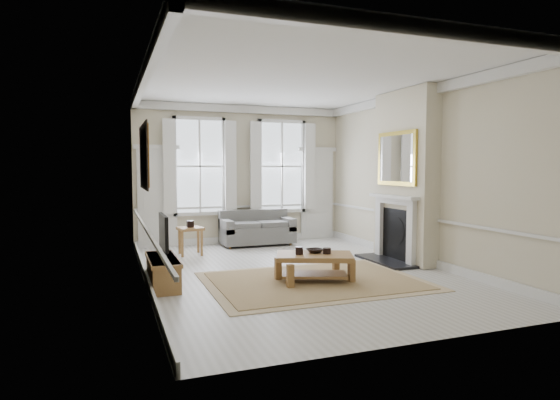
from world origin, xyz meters
name	(u,v)px	position (x,y,z in m)	size (l,w,h in m)	color
floor	(296,272)	(0.00, 0.00, 0.00)	(7.20, 7.20, 0.00)	#B7B5AD
ceiling	(296,80)	(0.00, 0.00, 3.40)	(7.20, 7.20, 0.00)	white
back_wall	(241,174)	(0.00, 3.60, 1.70)	(5.20, 5.20, 0.00)	beige
left_wall	(143,179)	(-2.60, 0.00, 1.70)	(7.20, 7.20, 0.00)	beige
right_wall	(419,176)	(2.60, 0.00, 1.70)	(7.20, 7.20, 0.00)	beige
window_left	(200,166)	(-1.05, 3.55, 1.90)	(1.26, 0.20, 2.20)	#B2BCC6
window_right	(282,166)	(1.05, 3.55, 1.90)	(1.26, 0.20, 2.20)	#B2BCC6
door_left	(157,198)	(-2.05, 3.56, 1.15)	(0.90, 0.08, 2.30)	silver
door_right	(317,195)	(2.05, 3.56, 1.15)	(0.90, 0.08, 2.30)	silver
painting	(144,157)	(-2.56, 0.30, 2.05)	(0.05, 1.66, 1.06)	#B07F1E
chimney_breast	(405,176)	(2.43, 0.20, 1.70)	(0.35, 1.70, 3.38)	beige
hearth	(385,261)	(2.00, 0.20, 0.03)	(0.55, 1.50, 0.05)	black
fireplace	(395,225)	(2.20, 0.20, 0.73)	(0.21, 1.45, 1.33)	silver
mirror	(396,158)	(2.21, 0.20, 2.05)	(0.06, 1.26, 1.06)	gold
sofa	(257,230)	(0.24, 3.11, 0.35)	(1.73, 0.84, 0.83)	#5C5C5A
side_table	(190,232)	(-1.49, 2.33, 0.48)	(0.56, 0.56, 0.60)	brown
rug	(314,281)	(0.03, -0.76, 0.01)	(3.50, 2.60, 0.02)	#9C7A50
coffee_table	(314,259)	(0.03, -0.76, 0.38)	(1.41, 1.12, 0.46)	brown
ceramic_pot_a	(299,251)	(-0.22, -0.71, 0.52)	(0.13, 0.13, 0.13)	black
ceramic_pot_b	(327,251)	(0.23, -0.81, 0.51)	(0.13, 0.13, 0.10)	black
bowl	(315,251)	(0.08, -0.66, 0.49)	(0.27, 0.27, 0.07)	black
tv_stand	(163,272)	(-2.34, -0.19, 0.23)	(0.41, 1.28, 0.46)	brown
tv	(164,233)	(-2.32, -0.19, 0.85)	(0.08, 0.90, 0.68)	black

